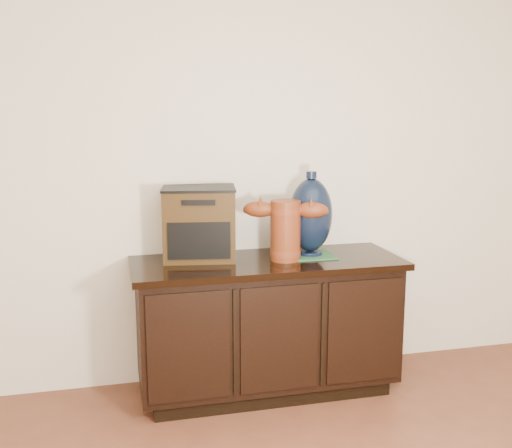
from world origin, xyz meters
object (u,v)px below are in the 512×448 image
object	(u,v)px
lamp_base	(311,215)
spray_can	(296,239)
sideboard	(267,325)
terracotta_vessel	(285,227)
tv_radio	(199,223)

from	to	relation	value
lamp_base	spray_can	bearing A→B (deg)	154.23
sideboard	terracotta_vessel	distance (m)	0.56
terracotta_vessel	tv_radio	xyz separation A→B (m)	(-0.44, 0.15, 0.01)
terracotta_vessel	tv_radio	size ratio (longest dim) A/B	1.05
terracotta_vessel	tv_radio	world-z (taller)	tv_radio
sideboard	tv_radio	bearing A→B (deg)	160.23
terracotta_vessel	tv_radio	bearing A→B (deg)	-179.83
sideboard	lamp_base	world-z (taller)	lamp_base
sideboard	spray_can	size ratio (longest dim) A/B	7.83
terracotta_vessel	spray_can	size ratio (longest dim) A/B	2.44
tv_radio	spray_can	world-z (taller)	tv_radio
tv_radio	lamp_base	xyz separation A→B (m)	(0.60, -0.09, 0.03)
terracotta_vessel	spray_can	bearing A→B (deg)	65.76
lamp_base	spray_can	distance (m)	0.16
tv_radio	lamp_base	world-z (taller)	lamp_base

